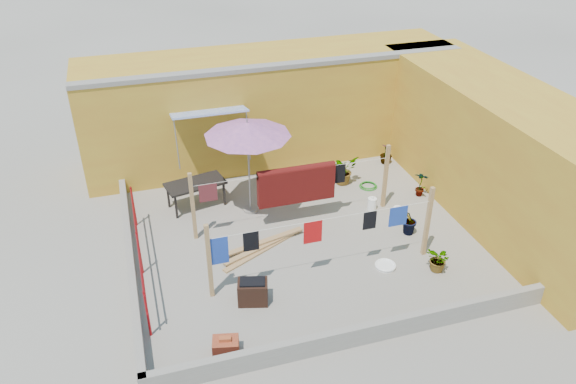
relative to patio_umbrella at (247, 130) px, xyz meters
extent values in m
plane|color=#9E998E|center=(0.93, -1.62, -2.33)|extent=(80.00, 80.00, 0.00)
cube|color=gold|center=(1.43, 3.08, -0.73)|extent=(11.00, 2.40, 3.20)
cube|color=gray|center=(1.43, 2.03, 0.82)|extent=(11.00, 0.35, 0.12)
cube|color=#2D51B2|center=(-0.67, 1.53, -0.08)|extent=(2.00, 0.79, 0.22)
cylinder|color=gray|center=(-1.62, 1.16, -0.73)|extent=(0.03, 0.30, 1.28)
cylinder|color=gray|center=(0.28, 1.16, -0.73)|extent=(0.03, 0.30, 1.28)
cube|color=gold|center=(6.13, -1.62, -0.73)|extent=(2.40, 9.00, 3.20)
cube|color=gray|center=(0.93, -5.20, -2.11)|extent=(8.30, 0.16, 0.44)
cube|color=gray|center=(-3.15, -1.62, -2.11)|extent=(0.16, 7.30, 0.44)
cylinder|color=#A31016|center=(-2.92, -3.82, -1.78)|extent=(0.05, 0.05, 1.10)
cylinder|color=#A31016|center=(-2.92, -1.82, -1.78)|extent=(0.05, 0.05, 1.10)
cylinder|color=#A31016|center=(-2.92, 0.18, -1.78)|extent=(0.05, 0.05, 1.10)
cylinder|color=#A31016|center=(-2.92, -1.82, -1.28)|extent=(0.04, 4.20, 0.04)
cylinder|color=#A31016|center=(-2.92, -1.82, -1.73)|extent=(0.04, 4.20, 0.04)
cube|color=tan|center=(-1.57, -3.02, -1.43)|extent=(0.09, 0.09, 1.80)
cube|color=tan|center=(3.43, -3.02, -1.43)|extent=(0.09, 0.09, 1.80)
cube|color=tan|center=(3.43, -0.82, -1.43)|extent=(0.09, 0.09, 1.80)
cube|color=tan|center=(-1.57, -0.82, -1.43)|extent=(0.09, 0.09, 1.80)
cylinder|color=silver|center=(0.93, -3.02, -0.88)|extent=(5.00, 0.01, 0.01)
cylinder|color=silver|center=(0.93, -0.82, -0.88)|extent=(5.00, 0.01, 0.01)
cube|color=#4A0D0C|center=(1.00, -0.82, -1.29)|extent=(1.96, 0.22, 0.91)
cube|color=black|center=(2.09, -0.82, -1.14)|extent=(0.39, 0.02, 0.51)
cube|color=maroon|center=(-1.19, -0.82, -1.11)|extent=(0.44, 0.02, 0.47)
cube|color=#1E3EA6|center=(-1.37, -3.02, -1.20)|extent=(0.42, 0.02, 0.65)
cube|color=black|center=(-0.68, -3.02, -1.11)|extent=(0.33, 0.02, 0.46)
cube|color=#BA0E10|center=(0.66, -3.02, -1.15)|extent=(0.41, 0.02, 0.54)
cube|color=#1E3EA6|center=(2.65, -3.02, -1.13)|extent=(0.43, 0.02, 0.50)
cube|color=black|center=(1.97, -3.02, -1.11)|extent=(0.30, 0.02, 0.45)
cylinder|color=gray|center=(0.00, 0.00, -2.30)|extent=(0.39, 0.39, 0.06)
cylinder|color=gray|center=(0.00, 0.00, -1.09)|extent=(0.05, 0.05, 2.48)
cone|color=#BF669D|center=(0.00, 0.00, 0.02)|extent=(2.24, 2.24, 0.34)
cylinder|color=gray|center=(0.00, 0.00, 0.21)|extent=(0.04, 0.04, 0.11)
cube|color=black|center=(-1.31, 0.65, -1.64)|extent=(1.65, 1.07, 0.06)
cube|color=black|center=(-1.90, 0.21, -2.00)|extent=(0.06, 0.06, 0.67)
cube|color=black|center=(-2.03, 0.80, -2.00)|extent=(0.06, 0.06, 0.67)
cube|color=black|center=(-0.59, 0.49, -2.00)|extent=(0.06, 0.06, 0.67)
cube|color=black|center=(-0.72, 1.08, -2.00)|extent=(0.06, 0.06, 0.67)
cube|color=#A03925|center=(-1.62, -4.72, -2.15)|extent=(0.55, 0.45, 0.35)
cube|color=#A14126|center=(-1.62, -4.72, -1.94)|extent=(0.24, 0.15, 0.07)
cube|color=tan|center=(-0.23, -1.85, -2.31)|extent=(1.96, 1.11, 0.04)
cube|color=tan|center=(-0.15, -1.73, -2.26)|extent=(2.02, 0.94, 0.04)
cube|color=tan|center=(-0.07, -1.61, -2.21)|extent=(2.09, 0.67, 0.04)
cube|color=black|center=(-0.79, -3.46, -2.07)|extent=(0.70, 0.56, 0.51)
cube|color=black|center=(-0.79, -3.46, -1.80)|extent=(0.58, 0.43, 0.04)
cylinder|color=white|center=(2.36, -3.22, -2.30)|extent=(0.45, 0.45, 0.06)
torus|color=white|center=(2.36, -3.22, -2.27)|extent=(0.48, 0.48, 0.05)
cylinder|color=white|center=(3.08, -0.86, -2.17)|extent=(0.24, 0.24, 0.33)
cylinder|color=white|center=(3.08, -0.86, -1.98)|extent=(0.07, 0.07, 0.05)
cylinder|color=white|center=(3.52, -1.46, -2.17)|extent=(0.24, 0.24, 0.32)
cylinder|color=white|center=(3.52, -1.46, -1.98)|extent=(0.06, 0.06, 0.05)
torus|color=#1B7D1B|center=(3.48, 0.24, -2.31)|extent=(0.51, 0.51, 0.04)
torus|color=#1B7D1B|center=(3.48, 0.24, -2.27)|extent=(0.43, 0.43, 0.04)
imported|color=#1F5A19|center=(2.87, 0.67, -1.91)|extent=(0.95, 0.90, 0.84)
imported|color=#1F5A19|center=(4.57, 1.42, -2.01)|extent=(0.46, 0.46, 0.64)
imported|color=#1F5A19|center=(4.63, -0.62, -1.95)|extent=(0.47, 0.47, 0.76)
imported|color=#1F5A19|center=(3.45, -2.19, -1.93)|extent=(0.57, 0.56, 0.80)
imported|color=#1F5A19|center=(3.43, -3.68, -2.02)|extent=(0.56, 0.62, 0.61)
camera|label=1|loc=(-2.70, -12.21, 5.65)|focal=35.00mm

